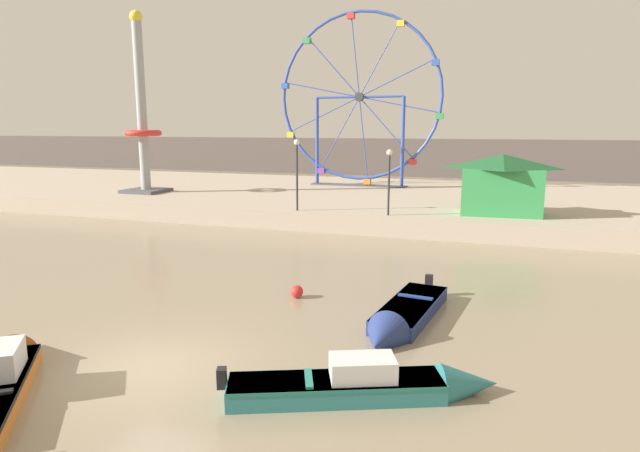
# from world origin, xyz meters

# --- Properties ---
(ground_plane) EXTENTS (240.00, 240.00, 0.00)m
(ground_plane) POSITION_xyz_m (0.00, 0.00, 0.00)
(ground_plane) COLOR gray
(quay_promenade) EXTENTS (110.00, 21.75, 1.06)m
(quay_promenade) POSITION_xyz_m (0.00, 28.30, 0.53)
(quay_promenade) COLOR tan
(quay_promenade) RESTS_ON ground_plane
(distant_town_skyline) EXTENTS (140.00, 3.00, 4.40)m
(distant_town_skyline) POSITION_xyz_m (0.00, 54.42, 2.20)
(distant_town_skyline) COLOR #564C47
(distant_town_skyline) RESTS_ON ground_plane
(motorboat_orange_hull) EXTENTS (4.09, 4.93, 1.40)m
(motorboat_orange_hull) POSITION_xyz_m (-2.61, -1.83, 0.32)
(motorboat_orange_hull) COLOR orange
(motorboat_orange_hull) RESTS_ON ground_plane
(motorboat_navy_blue) EXTENTS (1.95, 5.70, 1.26)m
(motorboat_navy_blue) POSITION_xyz_m (5.32, 4.73, 0.24)
(motorboat_navy_blue) COLOR navy
(motorboat_navy_blue) RESTS_ON ground_plane
(motorboat_teal_painted) EXTENTS (5.91, 3.24, 1.20)m
(motorboat_teal_painted) POSITION_xyz_m (5.58, 0.39, 0.31)
(motorboat_teal_painted) COLOR teal
(motorboat_teal_painted) RESTS_ON ground_plane
(ferris_wheel_blue_frame) EXTENTS (13.33, 1.20, 13.74)m
(ferris_wheel_blue_frame) POSITION_xyz_m (-3.29, 32.26, 7.96)
(ferris_wheel_blue_frame) COLOR #334CA8
(ferris_wheel_blue_frame) RESTS_ON quay_promenade
(drop_tower_steel_tower) EXTENTS (2.80, 2.80, 12.79)m
(drop_tower_steel_tower) POSITION_xyz_m (-16.99, 22.83, 6.07)
(drop_tower_steel_tower) COLOR #999EA3
(drop_tower_steel_tower) RESTS_ON quay_promenade
(carnival_booth_green_kiosk) EXTENTS (4.76, 3.13, 3.32)m
(carnival_booth_green_kiosk) POSITION_xyz_m (7.90, 20.69, 2.78)
(carnival_booth_green_kiosk) COLOR #33934C
(carnival_booth_green_kiosk) RESTS_ON quay_promenade
(promenade_lamp_near) EXTENTS (0.32, 0.32, 4.07)m
(promenade_lamp_near) POSITION_xyz_m (-3.24, 18.30, 3.71)
(promenade_lamp_near) COLOR #2D2D33
(promenade_lamp_near) RESTS_ON quay_promenade
(promenade_lamp_far) EXTENTS (0.32, 0.32, 3.58)m
(promenade_lamp_far) POSITION_xyz_m (2.10, 18.33, 3.43)
(promenade_lamp_far) COLOR #2D2D33
(promenade_lamp_far) RESTS_ON quay_promenade
(mooring_buoy_orange) EXTENTS (0.44, 0.44, 0.44)m
(mooring_buoy_orange) POSITION_xyz_m (1.42, 6.31, 0.22)
(mooring_buoy_orange) COLOR red
(mooring_buoy_orange) RESTS_ON ground_plane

